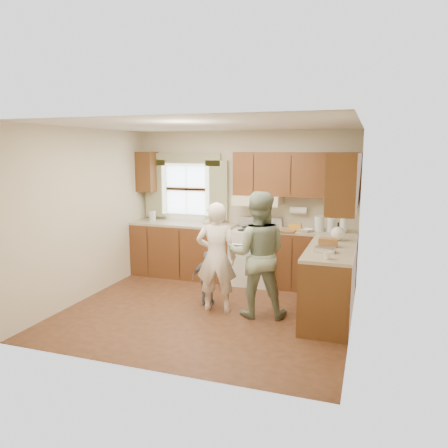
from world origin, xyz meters
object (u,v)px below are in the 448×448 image
(stove, at_px, (256,255))
(child, at_px, (208,278))
(woman_right, at_px, (257,254))
(woman_left, at_px, (216,257))

(stove, xyz_separation_m, child, (-0.38, -1.22, -0.08))
(stove, height_order, child, stove)
(stove, relative_size, woman_right, 0.64)
(stove, bearing_deg, woman_right, -74.55)
(woman_right, bearing_deg, child, -24.80)
(woman_left, height_order, woman_right, woman_right)
(child, bearing_deg, woman_right, 156.72)
(woman_left, height_order, child, woman_left)
(stove, height_order, woman_left, woman_left)
(woman_left, relative_size, woman_right, 0.91)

